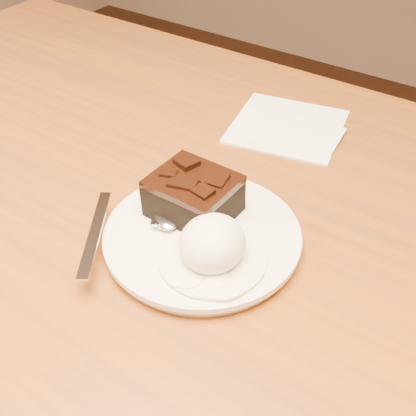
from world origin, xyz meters
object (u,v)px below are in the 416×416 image
Objects in this scene: dining_table at (156,393)px; ice_cream_scoop at (212,243)px; brownie at (194,198)px; spoon at (169,216)px; napkin at (287,125)px; plate at (202,238)px.

dining_table is 18.80× the size of ice_cream_scoop.
brownie is at bearing 9.42° from dining_table.
spoon is 1.31× the size of napkin.
plate is at bearing 138.64° from ice_cream_scoop.
ice_cream_scoop is 0.35× the size of spoon.
ice_cream_scoop reaches higher than brownie.
napkin is at bearing 75.93° from dining_table.
brownie reaches higher than plate.
plate is 2.44× the size of brownie.
brownie reaches higher than dining_table.
ice_cream_scoop reaches higher than dining_table.
napkin is at bearing 56.47° from spoon.
plate is 0.04m from spoon.
plate is 1.41× the size of napkin.
brownie is at bearing -87.15° from napkin.
napkin is (-0.01, 0.23, -0.03)m from brownie.
brownie is 0.44× the size of spoon.
spoon is at bearing -90.49° from napkin.
dining_table is at bearing -104.07° from napkin.
spoon is at bearing -119.48° from brownie.
napkin is (-0.06, 0.27, -0.03)m from ice_cream_scoop.
ice_cream_scoop is (0.12, -0.03, 0.41)m from dining_table.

